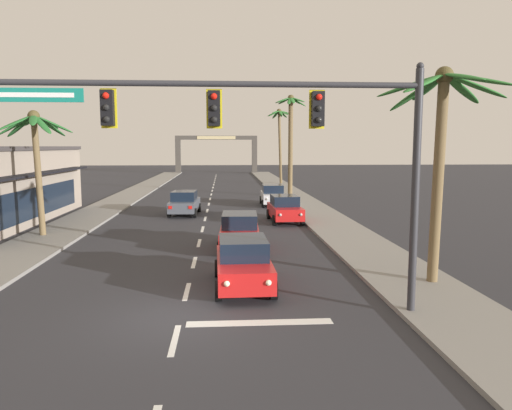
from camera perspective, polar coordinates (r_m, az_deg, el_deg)
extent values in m
plane|color=#2D2D33|center=(14.31, -8.80, -12.77)|extent=(220.00, 220.00, 0.00)
cube|color=gray|center=(34.39, 7.23, -1.06)|extent=(3.20, 110.00, 0.14)
cube|color=gray|center=(34.95, -18.76, -1.24)|extent=(3.20, 110.00, 0.14)
cube|color=silver|center=(12.77, -9.46, -15.25)|extent=(0.16, 2.00, 0.01)
cube|color=silver|center=(16.61, -8.06, -9.95)|extent=(0.16, 2.00, 0.01)
cube|color=silver|center=(20.55, -7.22, -6.65)|extent=(0.16, 2.00, 0.01)
cube|color=silver|center=(24.54, -6.65, -4.42)|extent=(0.16, 2.00, 0.01)
cube|color=silver|center=(28.55, -6.25, -2.81)|extent=(0.16, 2.00, 0.01)
cube|color=silver|center=(32.58, -5.95, -1.60)|extent=(0.16, 2.00, 0.01)
cube|color=silver|center=(36.62, -5.71, -0.66)|extent=(0.16, 2.00, 0.01)
cube|color=silver|center=(40.68, -5.52, 0.10)|extent=(0.16, 2.00, 0.01)
cube|color=silver|center=(44.73, -5.37, 0.72)|extent=(0.16, 2.00, 0.01)
cube|color=silver|center=(48.80, -5.24, 1.23)|extent=(0.16, 2.00, 0.01)
cube|color=silver|center=(52.86, -5.13, 1.67)|extent=(0.16, 2.00, 0.01)
cube|color=silver|center=(56.93, -5.03, 2.05)|extent=(0.16, 2.00, 0.01)
cube|color=silver|center=(61.01, -4.95, 2.37)|extent=(0.16, 2.00, 0.01)
cube|color=silver|center=(65.08, -4.88, 2.65)|extent=(0.16, 2.00, 0.01)
cube|color=silver|center=(69.15, -4.82, 2.90)|extent=(0.16, 2.00, 0.01)
cube|color=silver|center=(73.23, -4.76, 3.13)|extent=(0.16, 2.00, 0.01)
cube|color=silver|center=(77.31, -4.71, 3.32)|extent=(0.16, 2.00, 0.01)
cube|color=silver|center=(81.39, -4.67, 3.50)|extent=(0.16, 2.00, 0.01)
cube|color=silver|center=(13.73, 0.43, -13.55)|extent=(4.00, 0.44, 0.01)
cylinder|color=#2D2D33|center=(14.30, 18.06, 1.11)|extent=(0.22, 0.22, 6.88)
cylinder|color=#2D2D33|center=(13.31, -4.93, 13.90)|extent=(11.11, 0.16, 0.16)
sphere|color=#2D2D33|center=(14.40, 18.60, 15.11)|extent=(0.20, 0.20, 0.20)
cube|color=black|center=(13.46, 7.23, 11.05)|extent=(0.32, 0.26, 0.92)
sphere|color=red|center=(13.35, 7.36, 12.37)|extent=(0.17, 0.17, 0.17)
sphere|color=black|center=(13.33, 7.34, 11.09)|extent=(0.17, 0.17, 0.17)
sphere|color=black|center=(13.31, 7.32, 9.80)|extent=(0.17, 0.17, 0.17)
cube|color=yellow|center=(13.63, 7.09, 11.00)|extent=(0.42, 0.03, 1.04)
cube|color=black|center=(13.22, -4.91, 11.15)|extent=(0.32, 0.26, 0.92)
sphere|color=red|center=(13.11, -4.93, 12.51)|extent=(0.17, 0.17, 0.17)
sphere|color=black|center=(13.09, -4.92, 11.20)|extent=(0.17, 0.17, 0.17)
sphere|color=black|center=(13.07, -4.90, 9.89)|extent=(0.17, 0.17, 0.17)
cube|color=yellow|center=(13.39, -4.89, 11.10)|extent=(0.42, 0.03, 1.04)
cube|color=black|center=(13.56, -16.94, 10.78)|extent=(0.32, 0.26, 0.92)
sphere|color=red|center=(13.45, -17.12, 12.09)|extent=(0.17, 0.17, 0.17)
sphere|color=black|center=(13.43, -17.07, 10.82)|extent=(0.17, 0.17, 0.17)
sphere|color=black|center=(13.41, -17.03, 9.54)|extent=(0.17, 0.17, 0.17)
cube|color=yellow|center=(13.72, -16.78, 10.73)|extent=(0.42, 0.03, 1.04)
cube|color=#147A6B|center=(14.11, -24.15, 11.62)|extent=(2.35, 0.05, 0.36)
cube|color=white|center=(14.08, -24.19, 11.63)|extent=(1.88, 0.01, 0.12)
cube|color=red|center=(16.76, -1.49, -7.33)|extent=(1.85, 4.34, 0.72)
cube|color=black|center=(16.75, -1.53, -4.95)|extent=(1.64, 2.23, 0.64)
cylinder|color=black|center=(15.57, 2.06, -9.83)|extent=(0.23, 0.64, 0.64)
cylinder|color=black|center=(15.46, -4.40, -9.96)|extent=(0.23, 0.64, 0.64)
cylinder|color=black|center=(18.29, 0.96, -7.28)|extent=(0.23, 0.64, 0.64)
cylinder|color=black|center=(18.19, -4.49, -7.37)|extent=(0.23, 0.64, 0.64)
sphere|color=#F9EFC6|center=(14.70, 1.48, -9.05)|extent=(0.18, 0.18, 0.18)
sphere|color=#F9EFC6|center=(14.62, -3.42, -9.15)|extent=(0.18, 0.18, 0.18)
cube|color=red|center=(18.88, 0.12, -5.39)|extent=(0.24, 0.06, 0.20)
cube|color=red|center=(18.81, -3.91, -5.45)|extent=(0.24, 0.06, 0.20)
cube|color=red|center=(22.80, -1.93, -3.51)|extent=(1.92, 4.36, 0.72)
cube|color=black|center=(22.83, -1.94, -1.76)|extent=(1.68, 2.26, 0.64)
cylinder|color=black|center=(21.49, 0.36, -5.13)|extent=(0.24, 0.65, 0.64)
cylinder|color=black|center=(21.50, -4.25, -5.14)|extent=(0.24, 0.65, 0.64)
cylinder|color=black|center=(24.27, 0.13, -3.73)|extent=(0.24, 0.65, 0.64)
cylinder|color=black|center=(24.28, -3.95, -3.75)|extent=(0.24, 0.65, 0.64)
sphere|color=#F9EFC6|center=(20.66, -0.24, -4.37)|extent=(0.18, 0.18, 0.18)
sphere|color=#F9EFC6|center=(20.67, -3.68, -4.38)|extent=(0.18, 0.18, 0.18)
cube|color=red|center=(24.92, -0.39, -2.38)|extent=(0.24, 0.07, 0.20)
cube|color=red|center=(24.92, -3.43, -2.39)|extent=(0.24, 0.07, 0.20)
cube|color=#4C515B|center=(34.64, -8.32, 0.00)|extent=(1.99, 4.39, 0.72)
cube|color=black|center=(34.42, -8.37, 1.09)|extent=(1.72, 2.28, 0.64)
cylinder|color=black|center=(36.20, -9.36, -0.30)|extent=(0.25, 0.65, 0.64)
cylinder|color=black|center=(35.98, -6.65, -0.30)|extent=(0.25, 0.65, 0.64)
cylinder|color=black|center=(33.42, -10.09, -0.91)|extent=(0.25, 0.65, 0.64)
cylinder|color=black|center=(33.18, -7.15, -0.91)|extent=(0.25, 0.65, 0.64)
sphere|color=#B2B2AD|center=(36.85, -8.83, 0.53)|extent=(0.18, 0.18, 0.18)
sphere|color=#B2B2AD|center=(36.69, -6.91, 0.53)|extent=(0.18, 0.18, 0.18)
cube|color=red|center=(32.60, -9.97, -0.28)|extent=(0.24, 0.07, 0.20)
cube|color=red|center=(32.42, -7.67, -0.28)|extent=(0.24, 0.07, 0.20)
cube|color=red|center=(31.06, 3.38, -0.73)|extent=(1.90, 4.36, 0.72)
cube|color=black|center=(31.13, 3.35, 0.55)|extent=(1.67, 2.25, 0.64)
cylinder|color=black|center=(29.88, 5.44, -1.75)|extent=(0.24, 0.65, 0.64)
cylinder|color=black|center=(29.60, 2.16, -1.81)|extent=(0.24, 0.65, 0.64)
cylinder|color=black|center=(32.64, 4.48, -1.01)|extent=(0.24, 0.65, 0.64)
cylinder|color=black|center=(32.38, 1.48, -1.05)|extent=(0.24, 0.65, 0.64)
sphere|color=#B2B2AD|center=(29.04, 5.27, -1.12)|extent=(0.18, 0.18, 0.18)
sphere|color=#B2B2AD|center=(28.83, 2.85, -1.16)|extent=(0.18, 0.18, 0.18)
cube|color=red|center=(33.27, 3.92, -0.05)|extent=(0.24, 0.07, 0.20)
cube|color=red|center=(33.08, 1.67, -0.08)|extent=(0.24, 0.07, 0.20)
cube|color=silver|center=(39.59, 1.97, 0.93)|extent=(1.84, 4.33, 0.72)
cube|color=black|center=(39.68, 1.96, 1.93)|extent=(1.64, 2.23, 0.64)
cylinder|color=black|center=(38.31, 3.42, 0.18)|extent=(0.23, 0.64, 0.64)
cylinder|color=black|center=(38.17, 0.85, 0.16)|extent=(0.23, 0.64, 0.64)
cylinder|color=black|center=(41.12, 3.01, 0.64)|extent=(0.23, 0.64, 0.64)
cylinder|color=black|center=(40.98, 0.61, 0.63)|extent=(0.23, 0.64, 0.64)
sphere|color=#B2B2AD|center=(37.49, 3.18, 0.71)|extent=(0.18, 0.18, 0.18)
sphere|color=#B2B2AD|center=(37.39, 1.29, 0.70)|extent=(0.18, 0.18, 0.18)
cube|color=red|center=(41.78, 2.63, 1.38)|extent=(0.24, 0.06, 0.20)
cube|color=red|center=(41.68, 0.83, 1.37)|extent=(0.24, 0.06, 0.20)
cylinder|color=brown|center=(27.86, -24.02, 2.88)|extent=(0.48, 0.32, 6.28)
ellipsoid|color=#236028|center=(27.77, -22.53, 8.71)|extent=(1.96, 0.85, 1.01)
ellipsoid|color=#236028|center=(28.33, -22.90, 8.49)|extent=(1.46, 1.70, 1.16)
ellipsoid|color=#236028|center=(28.66, -23.26, 8.87)|extent=(0.97, 2.04, 0.75)
ellipsoid|color=#236028|center=(28.85, -24.96, 8.92)|extent=(1.48, 1.91, 0.61)
ellipsoid|color=#236028|center=(28.44, -25.77, 8.28)|extent=(1.84, 1.03, 1.22)
ellipsoid|color=#236028|center=(28.05, -26.24, 8.34)|extent=(1.89, 0.68, 1.17)
ellipsoid|color=#236028|center=(27.47, -26.25, 8.60)|extent=(1.64, 1.67, 0.97)
ellipsoid|color=#236028|center=(26.89, -24.55, 9.00)|extent=(1.01, 2.04, 0.73)
ellipsoid|color=#236028|center=(27.04, -23.68, 8.61)|extent=(1.59, 1.63, 1.11)
sphere|color=#4C4223|center=(27.88, -24.50, 9.42)|extent=(0.60, 0.60, 0.60)
cylinder|color=brown|center=(17.69, 20.43, 2.36)|extent=(0.48, 0.36, 7.07)
ellipsoid|color=#2D702D|center=(18.20, 24.26, 12.53)|extent=(2.21, 0.50, 0.91)
ellipsoid|color=#2D702D|center=(18.66, 22.87, 12.33)|extent=(2.05, 1.49, 0.98)
ellipsoid|color=#2D702D|center=(18.75, 19.38, 12.75)|extent=(0.58, 2.25, 0.79)
ellipsoid|color=#2D702D|center=(18.23, 18.14, 12.27)|extent=(1.62, 1.85, 1.22)
ellipsoid|color=#2D702D|center=(17.57, 17.53, 13.15)|extent=(2.25, 0.81, 0.85)
ellipsoid|color=#2D702D|center=(16.88, 19.07, 13.31)|extent=(2.06, 1.55, 0.87)
ellipsoid|color=#2D702D|center=(16.84, 23.01, 13.61)|extent=(0.60, 2.29, 0.62)
ellipsoid|color=#2D702D|center=(17.43, 24.56, 13.17)|extent=(1.86, 1.89, 0.68)
sphere|color=#4C4223|center=(17.82, 21.10, 13.90)|extent=(0.60, 0.60, 0.60)
cylinder|color=brown|center=(46.53, 4.04, 6.64)|extent=(0.43, 0.43, 9.19)
ellipsoid|color=#2D702D|center=(46.68, 4.95, 11.89)|extent=(1.51, 0.65, 0.95)
ellipsoid|color=#2D702D|center=(47.34, 4.65, 12.02)|extent=(1.39, 1.41, 0.64)
ellipsoid|color=#2D702D|center=(47.51, 4.09, 12.08)|extent=(0.62, 1.65, 0.51)
ellipsoid|color=#2D702D|center=(47.20, 3.34, 12.03)|extent=(1.38, 1.41, 0.66)
ellipsoid|color=#2D702D|center=(46.97, 3.17, 12.10)|extent=(1.60, 1.06, 0.60)
ellipsoid|color=#2D702D|center=(46.34, 3.25, 12.14)|extent=(1.61, 0.98, 0.65)
ellipsoid|color=#2D702D|center=(46.00, 3.96, 12.03)|extent=(0.79, 1.56, 0.86)
ellipsoid|color=#2D702D|center=(45.99, 4.27, 12.08)|extent=(0.49, 1.56, 0.78)
ellipsoid|color=#2D702D|center=(46.31, 4.90, 12.13)|extent=(1.45, 1.34, 0.64)
sphere|color=#4C4223|center=(46.74, 4.09, 12.34)|extent=(0.60, 0.60, 0.60)
cylinder|color=brown|center=(61.51, 2.82, 6.63)|extent=(0.62, 0.33, 9.03)
ellipsoid|color=#2D702D|center=(61.58, 3.45, 10.72)|extent=(1.66, 0.70, 0.55)
ellipsoid|color=#2D702D|center=(62.14, 3.17, 10.52)|extent=(1.40, 1.28, 0.91)
ellipsoid|color=#2D702D|center=(62.36, 2.85, 10.57)|extent=(0.86, 1.60, 0.78)
ellipsoid|color=#2D702D|center=(62.16, 2.32, 10.48)|extent=(1.08, 1.45, 1.00)
ellipsoid|color=#2D702D|center=(61.76, 2.01, 10.61)|extent=(1.60, 0.83, 0.78)
ellipsoid|color=#2D702D|center=(61.23, 2.12, 10.62)|extent=(1.56, 1.04, 0.82)
ellipsoid|color=#2D702D|center=(60.96, 2.31, 10.79)|extent=(1.31, 1.52, 0.51)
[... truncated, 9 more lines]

